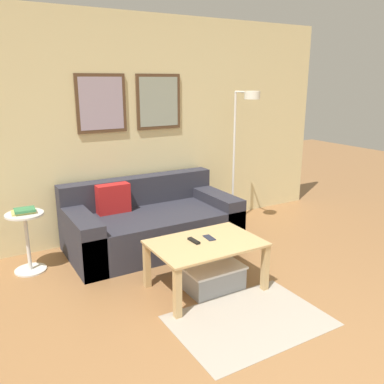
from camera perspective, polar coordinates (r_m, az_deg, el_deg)
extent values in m
cube|color=beige|center=(4.81, -9.04, 8.71)|extent=(5.60, 0.06, 2.55)
cube|color=#513823|center=(4.64, -12.62, 12.03)|extent=(0.56, 0.02, 0.63)
cube|color=#A393A8|center=(4.63, -12.58, 12.03)|extent=(0.49, 0.01, 0.56)
cube|color=#513823|center=(4.90, -4.71, 12.51)|extent=(0.56, 0.02, 0.63)
cube|color=#939E8E|center=(4.89, -4.66, 12.51)|extent=(0.49, 0.01, 0.56)
cube|color=#A39989|center=(3.38, 8.10, -17.42)|extent=(1.20, 0.83, 0.01)
cube|color=#2D2D38|center=(4.58, -5.48, -5.29)|extent=(1.85, 0.97, 0.41)
cube|color=#2D2D38|center=(4.80, -7.52, 0.25)|extent=(1.85, 0.20, 0.33)
cube|color=#2D2D38|center=(4.31, -15.31, -6.31)|extent=(0.24, 0.97, 0.53)
cube|color=#2D2D38|center=(4.93, 3.03, -2.98)|extent=(0.24, 0.97, 0.53)
cube|color=red|center=(4.53, -10.99, -0.90)|extent=(0.36, 0.14, 0.32)
cube|color=tan|center=(3.61, 1.96, -7.19)|extent=(0.96, 0.66, 0.02)
cube|color=tan|center=(3.28, -2.07, -14.00)|extent=(0.06, 0.06, 0.43)
cube|color=tan|center=(3.73, 10.23, -10.40)|extent=(0.06, 0.06, 0.43)
cube|color=tan|center=(3.75, -6.34, -10.15)|extent=(0.06, 0.06, 0.43)
cube|color=tan|center=(4.15, 5.02, -7.48)|extent=(0.06, 0.06, 0.43)
cube|color=gray|center=(3.75, 2.94, -11.96)|extent=(0.50, 0.34, 0.20)
cube|color=silver|center=(3.70, 2.96, -10.44)|extent=(0.53, 0.36, 0.02)
cylinder|color=white|center=(5.38, 5.65, -4.33)|extent=(0.20, 0.20, 0.02)
cylinder|color=white|center=(5.15, 5.89, 4.52)|extent=(0.03, 0.03, 1.67)
cylinder|color=white|center=(4.94, 7.29, 13.75)|extent=(0.02, 0.32, 0.02)
cylinder|color=white|center=(4.81, 8.46, 13.31)|extent=(0.18, 0.18, 0.09)
cylinder|color=silver|center=(4.40, -21.69, -10.10)|extent=(0.30, 0.30, 0.01)
cylinder|color=silver|center=(4.29, -22.07, -6.60)|extent=(0.04, 0.04, 0.57)
cylinder|color=silver|center=(4.20, -22.48, -2.89)|extent=(0.36, 0.36, 0.02)
cube|color=#D8C666|center=(4.21, -22.60, -2.59)|extent=(0.22, 0.16, 0.02)
cube|color=#387F4C|center=(4.19, -22.44, -2.34)|extent=(0.20, 0.17, 0.02)
cube|color=black|center=(3.61, 0.26, -6.86)|extent=(0.05, 0.15, 0.02)
cube|color=#1E2338|center=(3.69, 2.43, -6.43)|extent=(0.08, 0.14, 0.01)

